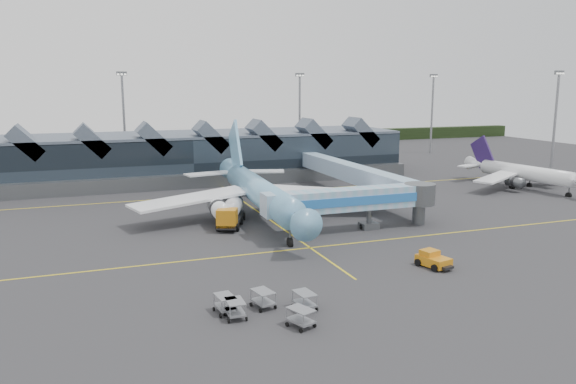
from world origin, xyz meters
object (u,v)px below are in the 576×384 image
object	(u,v)px
regional_jet	(521,172)
jet_bridge	(363,200)
main_airliner	(258,190)
pushback_tug	(433,260)
fuel_truck	(231,211)

from	to	relation	value
regional_jet	jet_bridge	size ratio (longest dim) A/B	1.11
main_airliner	pushback_tug	distance (m)	30.63
main_airliner	fuel_truck	distance (m)	6.03
main_airliner	jet_bridge	distance (m)	16.03
main_airliner	regional_jet	distance (m)	54.59
fuel_truck	pushback_tug	xyz separation A→B (m)	(15.52, -25.53, -1.18)
pushback_tug	fuel_truck	bearing A→B (deg)	107.51
fuel_truck	pushback_tug	distance (m)	29.90
regional_jet	fuel_truck	world-z (taller)	regional_jet
jet_bridge	pushback_tug	xyz separation A→B (m)	(-0.33, -16.89, -3.32)
jet_bridge	fuel_truck	bearing A→B (deg)	151.66
main_airliner	pushback_tug	world-z (taller)	main_airliner
jet_bridge	pushback_tug	distance (m)	17.22
regional_jet	jet_bridge	bearing A→B (deg)	-165.07
main_airliner	fuel_truck	xyz separation A→B (m)	(-4.80, -2.97, -2.10)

